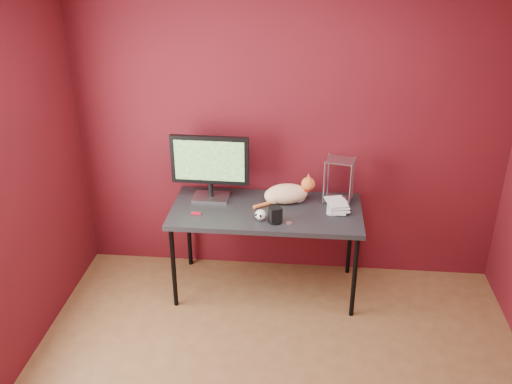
# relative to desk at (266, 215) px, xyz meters

# --- Properties ---
(room) EXTENTS (3.52, 3.52, 2.61)m
(room) POSITION_rel_desk_xyz_m (0.15, -1.37, 0.75)
(room) COLOR brown
(room) RESTS_ON ground
(desk) EXTENTS (1.50, 0.70, 0.75)m
(desk) POSITION_rel_desk_xyz_m (0.00, 0.00, 0.00)
(desk) COLOR black
(desk) RESTS_ON ground
(monitor) EXTENTS (0.62, 0.21, 0.54)m
(monitor) POSITION_rel_desk_xyz_m (-0.46, 0.14, 0.35)
(monitor) COLOR #A8A7AC
(monitor) RESTS_ON desk
(cat) EXTENTS (0.48, 0.27, 0.24)m
(cat) POSITION_rel_desk_xyz_m (0.16, 0.13, 0.13)
(cat) COLOR orange
(cat) RESTS_ON desk
(skull_mug) EXTENTS (0.09, 0.09, 0.08)m
(skull_mug) POSITION_rel_desk_xyz_m (-0.03, -0.18, 0.09)
(skull_mug) COLOR white
(skull_mug) RESTS_ON desk
(speaker) EXTENTS (0.11, 0.11, 0.12)m
(speaker) POSITION_rel_desk_xyz_m (0.08, -0.20, 0.11)
(speaker) COLOR black
(speaker) RESTS_ON desk
(book_stack) EXTENTS (0.20, 0.23, 0.81)m
(book_stack) POSITION_rel_desk_xyz_m (0.49, 0.04, 0.45)
(book_stack) COLOR beige
(book_stack) RESTS_ON desk
(wire_rack) EXTENTS (0.24, 0.21, 0.36)m
(wire_rack) POSITION_rel_desk_xyz_m (0.57, 0.21, 0.23)
(wire_rack) COLOR #A8A7AC
(wire_rack) RESTS_ON desk
(pocket_knife) EXTENTS (0.08, 0.02, 0.02)m
(pocket_knife) POSITION_rel_desk_xyz_m (-0.53, -0.14, 0.06)
(pocket_knife) COLOR #B60D1F
(pocket_knife) RESTS_ON desk
(black_gadget) EXTENTS (0.05, 0.03, 0.02)m
(black_gadget) POSITION_rel_desk_xyz_m (-0.04, -0.15, 0.06)
(black_gadget) COLOR black
(black_gadget) RESTS_ON desk
(washer) EXTENTS (0.05, 0.05, 0.00)m
(washer) POSITION_rel_desk_xyz_m (0.19, -0.21, 0.05)
(washer) COLOR #A8A7AC
(washer) RESTS_ON desk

